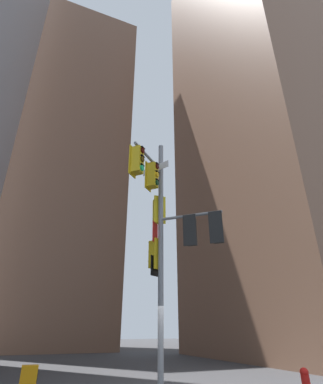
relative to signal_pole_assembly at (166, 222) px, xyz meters
The scene contains 5 objects.
building_tower_right 24.68m from the signal_pole_assembly, 27.14° to the left, with size 15.33×15.33×45.77m, color brown.
building_mid_block 29.97m from the signal_pole_assembly, 95.35° to the left, with size 12.24×12.24×42.70m, color brown.
signal_pole_assembly is the anchor object (origin of this frame).
fire_hydrant 6.26m from the signal_pole_assembly, 36.03° to the right, with size 0.33×0.23×0.84m.
newspaper_box 6.32m from the signal_pole_assembly, 165.85° to the left, with size 0.45×0.36×0.86m.
Camera 1 is at (-4.05, -9.91, 1.76)m, focal length 27.74 mm.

